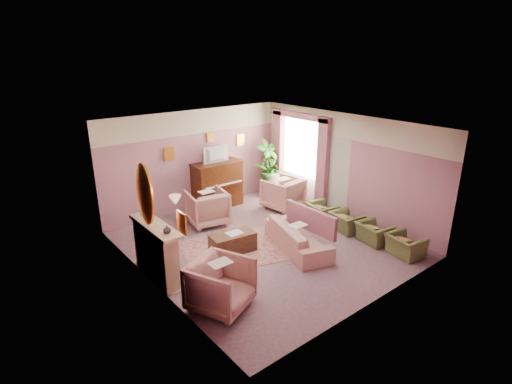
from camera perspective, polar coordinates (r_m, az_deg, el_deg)
floor at (r=9.47m, az=1.10°, el=-7.43°), size 5.50×6.00×0.01m
ceiling at (r=8.57m, az=1.22°, el=9.48°), size 5.50×6.00×0.01m
wall_back at (r=11.29m, az=-8.67°, el=4.47°), size 5.50×0.02×2.80m
wall_front at (r=7.06m, az=17.03°, el=-5.63°), size 5.50×0.02×2.80m
wall_left at (r=7.58m, az=-15.06°, el=-3.67°), size 0.02×6.00×2.80m
wall_right at (r=10.82m, az=12.44°, el=3.56°), size 0.02×6.00×2.80m
picture_rail_band at (r=11.05m, az=-8.93°, el=9.84°), size 5.50×0.01×0.65m
stripe_panel at (r=11.72m, az=7.37°, el=3.44°), size 0.01×3.00×2.15m
fireplace_surround at (r=8.16m, az=-14.09°, el=-8.45°), size 0.30×1.40×1.10m
fireplace_inset at (r=8.26m, az=-13.37°, el=-9.19°), size 0.18×0.72×0.68m
fire_ember at (r=8.37m, az=-13.03°, el=-10.19°), size 0.06×0.54×0.10m
mantel_shelf at (r=7.92m, az=-14.23°, el=-4.75°), size 0.40×1.55×0.07m
hearth at (r=8.49m, az=-12.55°, el=-11.30°), size 0.55×1.50×0.02m
mirror_frame at (r=7.62m, az=-15.60°, el=-0.34°), size 0.04×0.72×1.20m
mirror_glass at (r=7.63m, az=-15.43°, el=-0.30°), size 0.01×0.60×1.06m
sconce_shade at (r=6.69m, az=-11.47°, el=-1.14°), size 0.20×0.20×0.16m
piano at (r=11.49m, az=-5.53°, el=0.97°), size 1.40×0.60×1.30m
piano_keyshelf at (r=11.19m, az=-4.55°, el=0.86°), size 1.30×0.12×0.06m
piano_keys at (r=11.18m, az=-4.56°, el=1.06°), size 1.20×0.08×0.02m
piano_top at (r=11.30m, az=-5.64°, el=4.14°), size 1.45×0.65×0.04m
television at (r=11.19m, az=-5.54°, el=5.52°), size 0.80×0.12×0.48m
print_back_left at (r=10.81m, az=-12.31°, el=5.32°), size 0.30×0.03×0.38m
print_back_right at (r=11.99m, az=-2.23°, el=7.44°), size 0.26×0.03×0.34m
print_back_mid at (r=11.37m, az=-6.54°, el=7.78°), size 0.22×0.03×0.26m
print_left_wall at (r=6.46m, az=-10.57°, el=-4.34°), size 0.03×0.28×0.36m
window_blind at (r=11.70m, az=6.50°, el=6.62°), size 0.03×1.40×1.80m
curtain_left at (r=11.14m, az=9.47°, el=3.68°), size 0.16×0.34×2.60m
curtain_right at (r=12.39m, az=3.15°, el=5.55°), size 0.16×0.34×2.60m
pelmet at (r=11.49m, az=6.38°, el=10.75°), size 0.16×2.20×0.16m
mantel_plant at (r=8.33m, az=-15.88°, el=-2.40°), size 0.16×0.16×0.28m
mantel_vase at (r=7.47m, az=-12.59°, el=-5.24°), size 0.16×0.16×0.16m
area_rug at (r=9.26m, az=-2.42°, el=-8.09°), size 2.91×2.45×0.01m
coffee_table at (r=9.04m, az=-3.35°, el=-7.25°), size 1.06×0.63×0.45m
table_paper at (r=8.97m, az=-3.12°, el=-5.85°), size 0.35×0.28×0.01m
sofa at (r=9.16m, az=5.99°, el=-5.69°), size 0.67×2.02×0.81m
sofa_throw at (r=9.35m, az=7.79°, el=-3.94°), size 0.10×1.53×0.56m
floral_armchair_left at (r=10.43m, az=-6.99°, el=-1.96°), size 0.96×0.96×1.00m
floral_armchair_right at (r=11.39m, az=3.84°, el=0.03°), size 0.96×0.96×1.00m
floral_armchair_front at (r=7.12m, az=-5.05°, el=-12.78°), size 0.96×0.96×1.00m
olive_chair_a at (r=9.43m, az=20.59°, el=-6.75°), size 0.52×0.74×0.64m
olive_chair_b at (r=9.82m, az=16.53°, el=-5.22°), size 0.52×0.74×0.64m
olive_chair_c at (r=10.25m, az=12.81°, el=-3.80°), size 0.52×0.74×0.64m
olive_chair_d at (r=10.73m, az=9.42°, el=-2.48°), size 0.52×0.74×0.64m
side_table at (r=12.53m, az=2.21°, el=1.19°), size 0.52×0.52×0.70m
side_plant_big at (r=12.37m, az=2.25°, el=3.48°), size 0.30×0.30×0.34m
side_plant_small at (r=12.39m, az=2.97°, el=3.34°), size 0.16×0.16×0.28m
palm_pot at (r=12.50m, az=1.61°, el=0.28°), size 0.34×0.34×0.34m
palm_plant at (r=12.23m, az=1.65°, el=4.21°), size 0.76×0.76×1.44m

